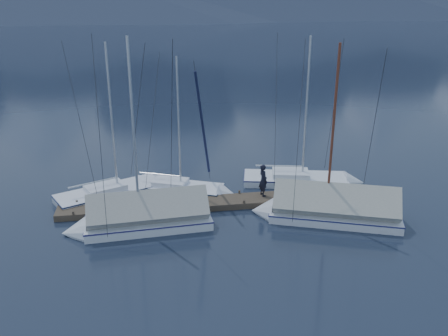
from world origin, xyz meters
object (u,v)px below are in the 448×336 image
at_px(sailboat_covered_near, 323,210).
at_px(person, 263,180).
at_px(sailboat_covered_far, 137,219).
at_px(sailboat_open_left, 126,190).
at_px(sailboat_open_right, 310,181).
at_px(sailboat_open_mid, 188,190).

bearing_deg(sailboat_covered_near, person, 133.35).
bearing_deg(sailboat_covered_far, sailboat_covered_near, -2.44).
bearing_deg(person, sailboat_open_left, 59.10).
bearing_deg(sailboat_covered_near, sailboat_covered_far, 177.56).
bearing_deg(sailboat_open_right, sailboat_covered_far, -157.14).
bearing_deg(sailboat_open_mid, sailboat_open_left, 171.27).
xyz_separation_m(sailboat_open_mid, sailboat_covered_near, (6.65, -4.57, 0.34)).
bearing_deg(sailboat_open_left, sailboat_covered_near, -26.49).
bearing_deg(sailboat_covered_far, person, 18.36).
relative_size(sailboat_open_right, person, 5.31).
distance_m(sailboat_open_right, sailboat_covered_near, 4.96).
height_order(sailboat_open_right, sailboat_covered_near, sailboat_covered_near).
distance_m(sailboat_covered_near, person, 3.83).
bearing_deg(sailboat_open_mid, sailboat_open_right, 2.10).
height_order(sailboat_open_mid, sailboat_covered_far, sailboat_covered_far).
bearing_deg(sailboat_open_right, sailboat_open_left, 178.57).
relative_size(sailboat_covered_near, person, 5.42).
bearing_deg(sailboat_covered_far, sailboat_open_mid, 54.86).
xyz_separation_m(sailboat_open_left, person, (7.73, -2.40, 1.09)).
distance_m(sailboat_open_mid, sailboat_open_right, 7.62).
bearing_deg(sailboat_open_left, person, -17.27).
bearing_deg(person, sailboat_covered_near, -150.27).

